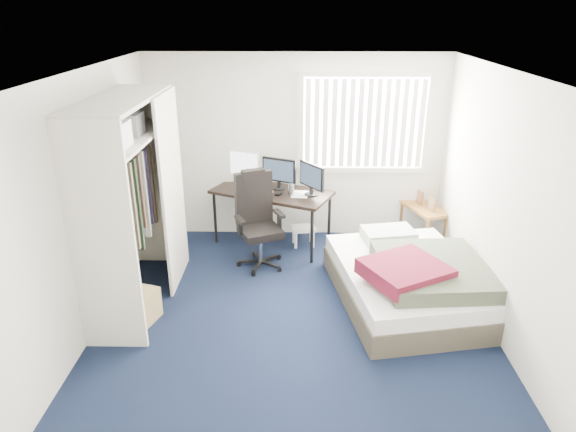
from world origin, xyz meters
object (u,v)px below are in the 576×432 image
at_px(bed, 411,279).
at_px(desk, 273,188).
at_px(office_chair, 258,230).
at_px(nightstand, 424,211).

bearing_deg(bed, desk, 136.42).
height_order(office_chair, bed, office_chair).
distance_m(office_chair, bed, 1.95).
bearing_deg(nightstand, office_chair, -162.30).
relative_size(office_chair, bed, 0.56).
bearing_deg(nightstand, bed, -106.80).
distance_m(office_chair, nightstand, 2.32).
bearing_deg(office_chair, nightstand, 17.70).
bearing_deg(nightstand, desk, -177.29).
distance_m(desk, bed, 2.23).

